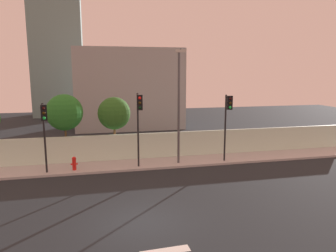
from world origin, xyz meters
TOP-DOWN VIEW (x-y plane):
  - ground_plane at (0.00, 0.00)m, footprint 80.00×80.00m
  - sidewalk at (0.00, 8.20)m, footprint 36.00×2.40m
  - perimeter_wall at (0.00, 9.49)m, footprint 36.00×0.18m
  - traffic_light_left at (-4.64, 6.94)m, footprint 0.46×1.33m
  - traffic_light_center at (0.91, 6.70)m, footprint 0.35×1.85m
  - traffic_light_right at (6.89, 7.02)m, footprint 0.39×1.23m
  - street_lamp_curbside at (3.65, 7.46)m, footprint 0.84×2.32m
  - fire_hydrant at (-3.12, 7.66)m, footprint 0.44×0.26m
  - roadside_tree_midleft at (-3.80, 10.50)m, footprint 2.54×2.54m
  - roadside_tree_midright at (-0.38, 10.50)m, footprint 2.35×2.35m
  - low_building_distant at (2.05, 23.49)m, footprint 11.70×6.00m
  - tower_on_skyline at (-6.59, 35.49)m, footprint 6.82×5.00m

SIDE VIEW (x-z plane):
  - ground_plane at x=0.00m, z-range 0.00..0.00m
  - sidewalk at x=0.00m, z-range 0.00..0.15m
  - fire_hydrant at x=-3.12m, z-range 0.18..1.04m
  - perimeter_wall at x=0.00m, z-range 0.15..1.95m
  - traffic_light_left at x=-4.64m, z-range 1.15..5.44m
  - roadside_tree_midright at x=-0.38m, z-range 1.06..5.56m
  - roadside_tree_midleft at x=-3.80m, z-range 1.10..5.86m
  - traffic_light_right at x=6.89m, z-range 1.20..5.80m
  - traffic_light_center at x=0.91m, z-range 1.27..6.07m
  - low_building_distant at x=2.05m, z-range 0.00..8.77m
  - street_lamp_curbside at x=3.65m, z-range 0.83..8.31m
  - tower_on_skyline at x=-6.59m, z-range 0.00..31.54m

